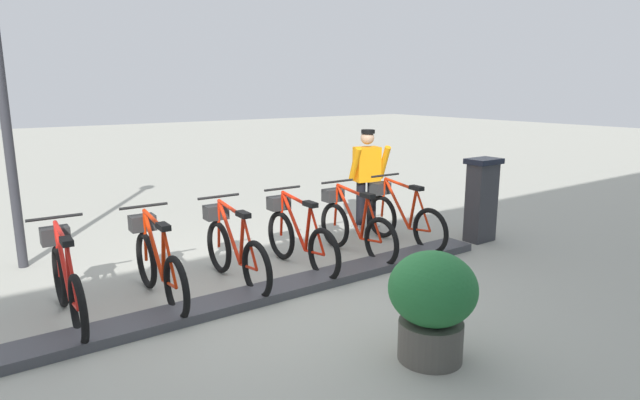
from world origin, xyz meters
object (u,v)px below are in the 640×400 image
at_px(bike_docked_2, 298,236).
at_px(planter_bush, 432,301).
at_px(payment_kiosk, 481,199).
at_px(bike_docked_0, 401,216).
at_px(worker_near_rack, 367,176).
at_px(bike_docked_3, 234,249).
at_px(bike_docked_5, 66,281).
at_px(bike_docked_4, 158,263).
at_px(bike_docked_1, 353,226).

height_order(bike_docked_2, planter_bush, bike_docked_2).
distance_m(payment_kiosk, planter_bush, 3.94).
xyz_separation_m(payment_kiosk, planter_bush, (-2.09, 3.34, -0.12)).
height_order(bike_docked_0, worker_near_rack, worker_near_rack).
xyz_separation_m(bike_docked_2, planter_bush, (-2.67, 0.37, 0.11)).
distance_m(bike_docked_3, bike_docked_5, 1.85).
height_order(bike_docked_4, worker_near_rack, worker_near_rack).
xyz_separation_m(bike_docked_0, bike_docked_2, (0.00, 1.85, 0.00)).
height_order(bike_docked_3, bike_docked_5, same).
xyz_separation_m(bike_docked_0, bike_docked_3, (0.00, 2.78, 0.00)).
relative_size(bike_docked_0, bike_docked_5, 1.00).
xyz_separation_m(bike_docked_2, bike_docked_4, (0.00, 1.85, 0.00)).
distance_m(bike_docked_3, planter_bush, 2.72).
height_order(bike_docked_5, worker_near_rack, worker_near_rack).
height_order(payment_kiosk, worker_near_rack, worker_near_rack).
bearing_deg(bike_docked_2, bike_docked_1, -90.00).
bearing_deg(bike_docked_1, bike_docked_5, 90.00).
bearing_deg(bike_docked_0, payment_kiosk, -117.18).
bearing_deg(planter_bush, bike_docked_1, -25.96).
relative_size(bike_docked_1, bike_docked_5, 1.00).
bearing_deg(planter_bush, bike_docked_5, 42.05).
relative_size(bike_docked_2, bike_docked_3, 1.00).
xyz_separation_m(bike_docked_1, bike_docked_5, (0.00, 3.70, 0.00)).
relative_size(payment_kiosk, bike_docked_3, 0.74).
distance_m(bike_docked_2, bike_docked_4, 1.85).
bearing_deg(bike_docked_3, payment_kiosk, -98.36).
relative_size(bike_docked_1, bike_docked_3, 1.00).
bearing_deg(bike_docked_4, worker_near_rack, -76.23).
bearing_deg(bike_docked_2, planter_bush, 172.05).
bearing_deg(bike_docked_5, payment_kiosk, -95.69).
bearing_deg(bike_docked_5, bike_docked_3, -90.00).
relative_size(bike_docked_0, bike_docked_1, 1.00).
bearing_deg(bike_docked_3, worker_near_rack, -72.06).
bearing_deg(payment_kiosk, bike_docked_2, 79.08).
height_order(bike_docked_0, planter_bush, bike_docked_0).
bearing_deg(bike_docked_5, bike_docked_2, -90.00).
bearing_deg(bike_docked_2, bike_docked_0, -90.00).
bearing_deg(bike_docked_3, planter_bush, -168.27).
bearing_deg(bike_docked_1, bike_docked_3, 90.00).
bearing_deg(bike_docked_4, bike_docked_0, -90.00).
xyz_separation_m(payment_kiosk, bike_docked_2, (0.57, 2.96, -0.24)).
xyz_separation_m(bike_docked_0, worker_near_rack, (0.93, -0.11, 0.48)).
bearing_deg(bike_docked_1, payment_kiosk, -105.66).
bearing_deg(bike_docked_1, bike_docked_0, -90.00).
height_order(payment_kiosk, bike_docked_2, payment_kiosk).
height_order(payment_kiosk, planter_bush, payment_kiosk).
bearing_deg(bike_docked_5, bike_docked_1, -90.00).
bearing_deg(bike_docked_1, planter_bush, 154.04).
bearing_deg(bike_docked_3, bike_docked_5, 90.00).
bearing_deg(worker_near_rack, payment_kiosk, -146.19).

